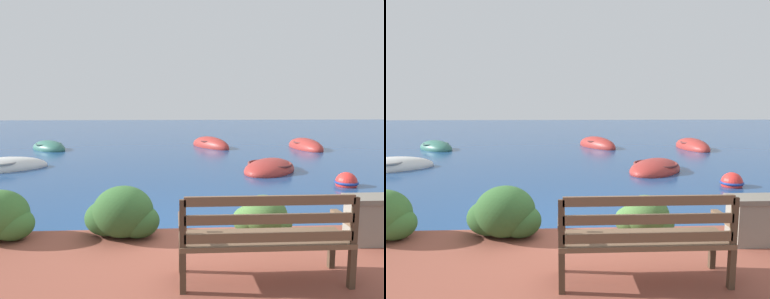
% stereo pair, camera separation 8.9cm
% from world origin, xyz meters
% --- Properties ---
extents(ground_plane, '(80.00, 80.00, 0.00)m').
position_xyz_m(ground_plane, '(0.00, 0.00, 0.00)').
color(ground_plane, navy).
extents(park_bench, '(1.69, 0.48, 0.93)m').
position_xyz_m(park_bench, '(0.51, -1.54, 0.71)').
color(park_bench, '#433123').
rests_on(park_bench, patio_terrace).
extents(hedge_clump_left, '(1.01, 0.72, 0.68)m').
position_xyz_m(hedge_clump_left, '(-1.06, -0.25, 0.52)').
color(hedge_clump_left, '#2D5628').
rests_on(hedge_clump_left, patio_terrace).
extents(hedge_clump_centre, '(0.80, 0.57, 0.54)m').
position_xyz_m(hedge_clump_centre, '(0.82, -0.28, 0.46)').
color(hedge_clump_centre, '#426B33').
rests_on(hedge_clump_centre, patio_terrace).
extents(rowboat_nearest, '(2.41, 2.60, 0.65)m').
position_xyz_m(rowboat_nearest, '(2.49, 5.20, 0.06)').
color(rowboat_nearest, '#9E2D28').
rests_on(rowboat_nearest, ground_plane).
extents(rowboat_mid, '(2.80, 2.30, 0.68)m').
position_xyz_m(rowboat_mid, '(-5.59, 5.81, 0.06)').
color(rowboat_mid, silver).
rests_on(rowboat_mid, ground_plane).
extents(rowboat_far, '(1.22, 2.81, 0.82)m').
position_xyz_m(rowboat_far, '(5.60, 10.39, 0.07)').
color(rowboat_far, '#9E2D28').
rests_on(rowboat_far, ground_plane).
extents(rowboat_outer, '(2.30, 2.35, 0.71)m').
position_xyz_m(rowboat_outer, '(-5.88, 10.63, 0.06)').
color(rowboat_outer, '#336B5B').
rests_on(rowboat_outer, ground_plane).
extents(rowboat_distant, '(2.05, 2.79, 0.86)m').
position_xyz_m(rowboat_distant, '(1.35, 11.12, 0.07)').
color(rowboat_distant, '#9E2D28').
rests_on(rowboat_distant, ground_plane).
extents(mooring_buoy, '(0.56, 0.56, 0.51)m').
position_xyz_m(mooring_buoy, '(3.84, 3.25, 0.09)').
color(mooring_buoy, red).
rests_on(mooring_buoy, ground_plane).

